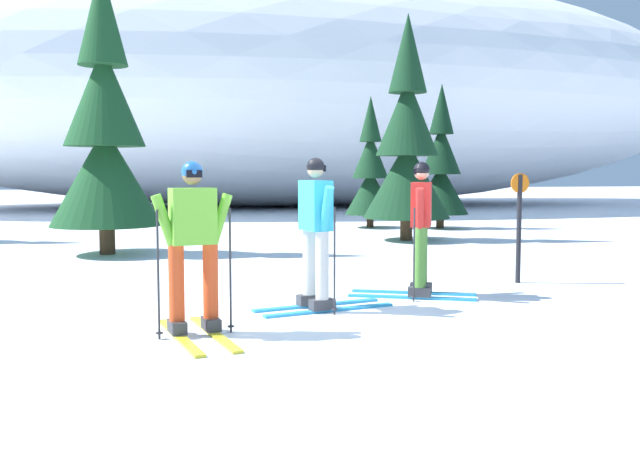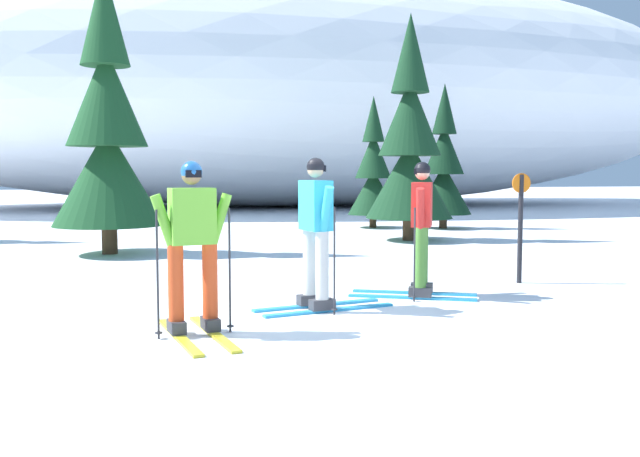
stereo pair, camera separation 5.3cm
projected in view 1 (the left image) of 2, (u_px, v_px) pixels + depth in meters
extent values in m
plane|color=white|center=(335.00, 320.00, 7.44)|extent=(120.00, 120.00, 0.00)
cube|color=gold|center=(214.00, 333.00, 6.77)|extent=(0.40, 1.57, 0.03)
cube|color=gold|center=(180.00, 337.00, 6.63)|extent=(0.40, 1.57, 0.03)
cube|color=#38383D|center=(211.00, 324.00, 6.85)|extent=(0.19, 0.30, 0.12)
cube|color=#38383D|center=(177.00, 327.00, 6.71)|extent=(0.19, 0.30, 0.12)
cylinder|color=#DB471E|center=(211.00, 281.00, 6.82)|extent=(0.15, 0.15, 0.74)
cylinder|color=#DB471E|center=(176.00, 283.00, 6.68)|extent=(0.15, 0.15, 0.74)
cube|color=#75C638|center=(193.00, 216.00, 6.70)|extent=(0.46, 0.32, 0.54)
cylinder|color=#75C638|center=(219.00, 222.00, 6.81)|extent=(0.29, 0.15, 0.58)
cylinder|color=#75C638|center=(166.00, 224.00, 6.59)|extent=(0.29, 0.15, 0.58)
sphere|color=#A37556|center=(192.00, 175.00, 6.66)|extent=(0.19, 0.19, 0.19)
sphere|color=#2366B2|center=(192.00, 172.00, 6.66)|extent=(0.21, 0.21, 0.21)
cube|color=black|center=(194.00, 174.00, 6.59)|extent=(0.15, 0.06, 0.07)
cylinder|color=#2D2D33|center=(230.00, 271.00, 6.83)|extent=(0.02, 0.02, 1.23)
cylinder|color=#2D2D33|center=(231.00, 326.00, 6.87)|extent=(0.07, 0.07, 0.01)
cylinder|color=#2D2D33|center=(158.00, 275.00, 6.54)|extent=(0.02, 0.02, 1.23)
cylinder|color=#2D2D33|center=(159.00, 333.00, 6.59)|extent=(0.07, 0.07, 0.01)
cube|color=#2893CC|center=(411.00, 297.00, 8.70)|extent=(1.50, 0.76, 0.03)
cube|color=#2893CC|center=(413.00, 293.00, 9.05)|extent=(1.50, 0.76, 0.03)
cube|color=#38383D|center=(419.00, 292.00, 8.68)|extent=(0.31, 0.24, 0.12)
cube|color=#38383D|center=(421.00, 287.00, 9.02)|extent=(0.31, 0.24, 0.12)
cylinder|color=#4C8433|center=(420.00, 257.00, 8.64)|extent=(0.15, 0.15, 0.75)
cylinder|color=#4C8433|center=(421.00, 254.00, 8.98)|extent=(0.15, 0.15, 0.75)
cube|color=red|center=(421.00, 204.00, 8.76)|extent=(0.40, 0.50, 0.55)
cylinder|color=red|center=(420.00, 211.00, 8.50)|extent=(0.21, 0.29, 0.58)
cylinder|color=red|center=(422.00, 208.00, 9.03)|extent=(0.21, 0.29, 0.58)
sphere|color=beige|center=(422.00, 172.00, 8.73)|extent=(0.19, 0.19, 0.19)
sphere|color=black|center=(422.00, 170.00, 8.72)|extent=(0.21, 0.21, 0.21)
cube|color=black|center=(415.00, 172.00, 8.74)|extent=(0.10, 0.15, 0.07)
cylinder|color=#2D2D33|center=(414.00, 255.00, 8.47)|extent=(0.02, 0.02, 1.15)
cylinder|color=#2D2D33|center=(414.00, 297.00, 8.51)|extent=(0.07, 0.07, 0.01)
cylinder|color=#2D2D33|center=(418.00, 248.00, 9.17)|extent=(0.02, 0.02, 1.15)
cylinder|color=#2D2D33|center=(417.00, 287.00, 9.22)|extent=(0.07, 0.07, 0.01)
cube|color=#2893CC|center=(317.00, 305.00, 8.20)|extent=(1.60, 0.47, 0.03)
cube|color=#2893CC|center=(330.00, 310.00, 7.90)|extent=(1.60, 0.47, 0.03)
cube|color=#38383D|center=(309.00, 300.00, 8.15)|extent=(0.30, 0.20, 0.12)
cube|color=#38383D|center=(322.00, 304.00, 7.85)|extent=(0.30, 0.20, 0.12)
cylinder|color=silver|center=(309.00, 262.00, 8.12)|extent=(0.15, 0.15, 0.77)
cylinder|color=silver|center=(322.00, 265.00, 7.82)|extent=(0.15, 0.15, 0.77)
cube|color=#33B7D6|center=(316.00, 205.00, 7.91)|extent=(0.33, 0.47, 0.57)
cylinder|color=#33B7D6|center=(306.00, 210.00, 8.15)|extent=(0.16, 0.29, 0.58)
cylinder|color=#33B7D6|center=(326.00, 212.00, 7.68)|extent=(0.16, 0.29, 0.58)
sphere|color=tan|center=(316.00, 169.00, 7.88)|extent=(0.19, 0.19, 0.19)
sphere|color=black|center=(316.00, 167.00, 7.88)|extent=(0.21, 0.21, 0.21)
cube|color=black|center=(322.00, 168.00, 7.91)|extent=(0.07, 0.15, 0.07)
cylinder|color=#2D2D33|center=(307.00, 254.00, 8.30)|extent=(0.02, 0.02, 1.20)
cylinder|color=#2D2D33|center=(307.00, 299.00, 8.34)|extent=(0.07, 0.07, 0.01)
cylinder|color=#2D2D33|center=(334.00, 261.00, 7.67)|extent=(0.02, 0.02, 1.20)
cylinder|color=#2D2D33|center=(334.00, 309.00, 7.72)|extent=(0.07, 0.07, 0.01)
cylinder|color=#47301E|center=(107.00, 235.00, 13.41)|extent=(0.30, 0.30, 0.74)
cone|color=#194723|center=(106.00, 176.00, 13.32)|extent=(2.12, 2.12, 1.90)
cone|color=#194723|center=(104.00, 96.00, 13.20)|extent=(1.53, 1.53, 1.90)
cone|color=#194723|center=(102.00, 14.00, 13.08)|extent=(0.93, 0.93, 1.90)
cylinder|color=#47301E|center=(406.00, 225.00, 16.12)|extent=(0.28, 0.28, 0.70)
cone|color=#14381E|center=(407.00, 179.00, 16.04)|extent=(2.01, 2.01, 1.80)
cone|color=#14381E|center=(407.00, 116.00, 15.92)|extent=(1.44, 1.44, 1.80)
cone|color=#14381E|center=(408.00, 53.00, 15.81)|extent=(0.88, 0.88, 1.80)
cylinder|color=#47301E|center=(370.00, 219.00, 19.87)|extent=(0.20, 0.20, 0.50)
cone|color=#14381E|center=(370.00, 192.00, 19.81)|extent=(1.44, 1.44, 1.29)
cone|color=#14381E|center=(370.00, 155.00, 19.72)|extent=(1.04, 1.04, 1.29)
cone|color=#14381E|center=(371.00, 119.00, 19.64)|extent=(0.63, 0.63, 1.29)
cylinder|color=#47301E|center=(440.00, 219.00, 19.58)|extent=(0.22, 0.22, 0.55)
cone|color=black|center=(441.00, 189.00, 19.51)|extent=(1.56, 1.56, 1.40)
cone|color=black|center=(441.00, 149.00, 19.42)|extent=(1.12, 1.12, 1.40)
cone|color=black|center=(442.00, 109.00, 19.33)|extent=(0.69, 0.69, 1.40)
ellipsoid|color=white|center=(282.00, 92.00, 32.30)|extent=(42.86, 19.37, 10.59)
cylinder|color=black|center=(519.00, 229.00, 9.90)|extent=(0.07, 0.07, 1.55)
cylinder|color=orange|center=(520.00, 183.00, 9.85)|extent=(0.28, 0.02, 0.28)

